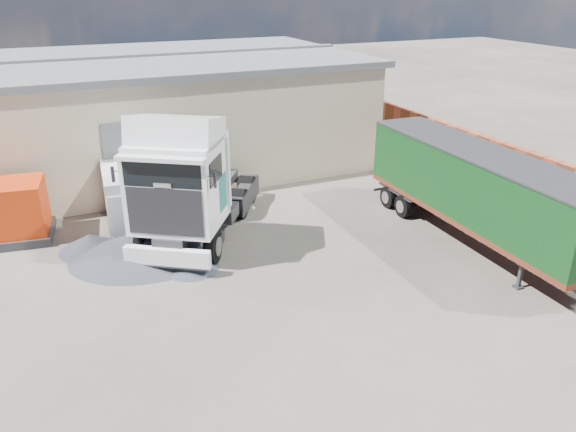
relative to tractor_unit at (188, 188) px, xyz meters
name	(u,v)px	position (x,y,z in m)	size (l,w,h in m)	color
ground	(302,310)	(1.73, -5.67, -2.09)	(120.00, 120.00, 0.00)	#2C2923
warehouse	(42,120)	(-4.27, 10.32, 0.57)	(30.60, 12.60, 5.42)	beige
brick_boundary_wall	(477,162)	(13.23, 0.33, -0.84)	(0.35, 26.00, 2.50)	#9A4727
tractor_unit	(188,188)	(0.00, 0.00, 0.00)	(6.34, 7.61, 4.98)	black
box_trailer	(475,187)	(9.23, -3.96, -0.01)	(2.43, 10.32, 3.42)	#2D2D30
panel_van	(133,189)	(-1.42, 3.43, -0.97)	(2.56, 5.47, 2.18)	black
gravel_heap	(137,245)	(-2.02, -0.42, -1.63)	(6.03, 6.03, 1.00)	black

